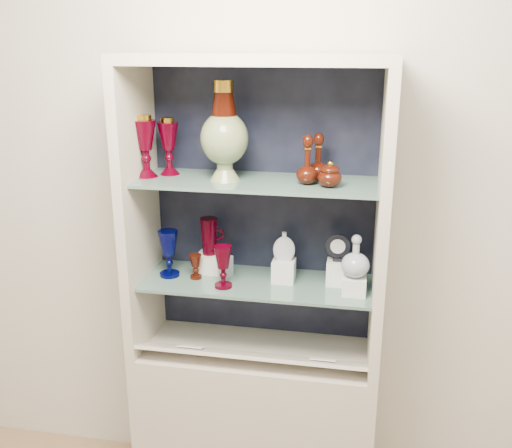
% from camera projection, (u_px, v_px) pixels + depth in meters
% --- Properties ---
extents(wall_back, '(3.50, 0.02, 2.80)m').
position_uv_depth(wall_back, '(266.00, 186.00, 2.40)').
color(wall_back, beige).
rests_on(wall_back, ground).
extents(cabinet_base, '(1.00, 0.40, 0.75)m').
position_uv_depth(cabinet_base, '(256.00, 424.00, 2.51)').
color(cabinet_base, beige).
rests_on(cabinet_base, ground).
extents(cabinet_back_panel, '(0.98, 0.02, 1.15)m').
position_uv_depth(cabinet_back_panel, '(264.00, 205.00, 2.40)').
color(cabinet_back_panel, black).
rests_on(cabinet_back_panel, cabinet_base).
extents(cabinet_side_left, '(0.04, 0.40, 1.15)m').
position_uv_depth(cabinet_side_left, '(139.00, 212.00, 2.30)').
color(cabinet_side_left, beige).
rests_on(cabinet_side_left, cabinet_base).
extents(cabinet_side_right, '(0.04, 0.40, 1.15)m').
position_uv_depth(cabinet_side_right, '(382.00, 225.00, 2.13)').
color(cabinet_side_right, beige).
rests_on(cabinet_side_right, cabinet_base).
extents(cabinet_top_cap, '(1.00, 0.40, 0.04)m').
position_uv_depth(cabinet_top_cap, '(256.00, 59.00, 2.04)').
color(cabinet_top_cap, beige).
rests_on(cabinet_top_cap, cabinet_side_left).
extents(shelf_lower, '(0.92, 0.34, 0.01)m').
position_uv_depth(shelf_lower, '(257.00, 282.00, 2.32)').
color(shelf_lower, slate).
rests_on(shelf_lower, cabinet_side_left).
extents(shelf_upper, '(0.92, 0.34, 0.01)m').
position_uv_depth(shelf_upper, '(257.00, 182.00, 2.20)').
color(shelf_upper, slate).
rests_on(shelf_upper, cabinet_side_left).
extents(label_ledge, '(0.92, 0.17, 0.09)m').
position_uv_depth(label_ledge, '(251.00, 356.00, 2.28)').
color(label_ledge, beige).
rests_on(label_ledge, cabinet_base).
extents(label_card_0, '(0.10, 0.06, 0.03)m').
position_uv_depth(label_card_0, '(323.00, 360.00, 2.23)').
color(label_card_0, white).
rests_on(label_card_0, label_ledge).
extents(label_card_1, '(0.10, 0.06, 0.03)m').
position_uv_depth(label_card_1, '(191.00, 347.00, 2.32)').
color(label_card_1, white).
rests_on(label_card_1, label_ledge).
extents(pedestal_lamp_left, '(0.12, 0.12, 0.24)m').
position_uv_depth(pedestal_lamp_left, '(145.00, 146.00, 2.22)').
color(pedestal_lamp_left, '#42000F').
rests_on(pedestal_lamp_left, shelf_upper).
extents(pedestal_lamp_right, '(0.12, 0.12, 0.23)m').
position_uv_depth(pedestal_lamp_right, '(169.00, 146.00, 2.26)').
color(pedestal_lamp_right, '#42000F').
rests_on(pedestal_lamp_right, shelf_upper).
extents(enamel_urn, '(0.24, 0.24, 0.38)m').
position_uv_depth(enamel_urn, '(224.00, 131.00, 2.14)').
color(enamel_urn, '#0F401C').
rests_on(enamel_urn, shelf_upper).
extents(ruby_decanter_a, '(0.10, 0.10, 0.21)m').
position_uv_depth(ruby_decanter_a, '(307.00, 157.00, 2.10)').
color(ruby_decanter_a, '#401308').
rests_on(ruby_decanter_a, shelf_upper).
extents(ruby_decanter_b, '(0.10, 0.10, 0.19)m').
position_uv_depth(ruby_decanter_b, '(318.00, 155.00, 2.18)').
color(ruby_decanter_b, '#401308').
rests_on(ruby_decanter_b, shelf_upper).
extents(lidded_bowl, '(0.10, 0.10, 0.10)m').
position_uv_depth(lidded_bowl, '(330.00, 174.00, 2.08)').
color(lidded_bowl, '#401308').
rests_on(lidded_bowl, shelf_upper).
extents(cobalt_goblet, '(0.09, 0.09, 0.20)m').
position_uv_depth(cobalt_goblet, '(169.00, 253.00, 2.35)').
color(cobalt_goblet, '#020439').
rests_on(cobalt_goblet, shelf_lower).
extents(ruby_goblet_tall, '(0.07, 0.07, 0.17)m').
position_uv_depth(ruby_goblet_tall, '(223.00, 267.00, 2.24)').
color(ruby_goblet_tall, '#42000F').
rests_on(ruby_goblet_tall, shelf_lower).
extents(ruby_goblet_small, '(0.05, 0.05, 0.10)m').
position_uv_depth(ruby_goblet_small, '(196.00, 267.00, 2.33)').
color(ruby_goblet_small, '#401308').
rests_on(ruby_goblet_small, shelf_lower).
extents(riser_ruby_pitcher, '(0.10, 0.10, 0.08)m').
position_uv_depth(riser_ruby_pitcher, '(210.00, 263.00, 2.41)').
color(riser_ruby_pitcher, silver).
rests_on(riser_ruby_pitcher, shelf_lower).
extents(ruby_pitcher, '(0.13, 0.10, 0.16)m').
position_uv_depth(ruby_pitcher, '(209.00, 236.00, 2.37)').
color(ruby_pitcher, '#42000F').
rests_on(ruby_pitcher, riser_ruby_pitcher).
extents(clear_square_bottle, '(0.06, 0.06, 0.13)m').
position_uv_depth(clear_square_bottle, '(226.00, 261.00, 2.35)').
color(clear_square_bottle, '#939CA9').
rests_on(clear_square_bottle, shelf_lower).
extents(riser_flat_flask, '(0.09, 0.09, 0.09)m').
position_uv_depth(riser_flat_flask, '(284.00, 271.00, 2.31)').
color(riser_flat_flask, silver).
rests_on(riser_flat_flask, shelf_lower).
extents(flat_flask, '(0.09, 0.05, 0.12)m').
position_uv_depth(flat_flask, '(284.00, 246.00, 2.28)').
color(flat_flask, silver).
rests_on(flat_flask, riser_flat_flask).
extents(riser_clear_round_decanter, '(0.09, 0.09, 0.07)m').
position_uv_depth(riser_clear_round_decanter, '(354.00, 285.00, 2.19)').
color(riser_clear_round_decanter, silver).
rests_on(riser_clear_round_decanter, shelf_lower).
extents(clear_round_decanter, '(0.13, 0.13, 0.16)m').
position_uv_depth(clear_round_decanter, '(356.00, 257.00, 2.16)').
color(clear_round_decanter, '#939CA9').
rests_on(clear_round_decanter, riser_clear_round_decanter).
extents(riser_cameo_medallion, '(0.08, 0.08, 0.10)m').
position_uv_depth(riser_cameo_medallion, '(337.00, 272.00, 2.28)').
color(riser_cameo_medallion, silver).
rests_on(riser_cameo_medallion, shelf_lower).
extents(cameo_medallion, '(0.10, 0.04, 0.11)m').
position_uv_depth(cameo_medallion, '(338.00, 247.00, 2.24)').
color(cameo_medallion, black).
rests_on(cameo_medallion, riser_cameo_medallion).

